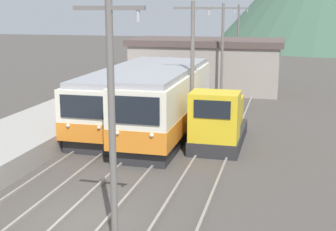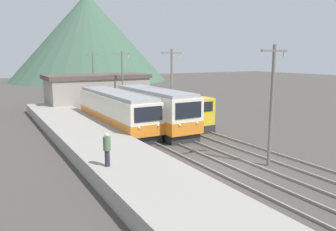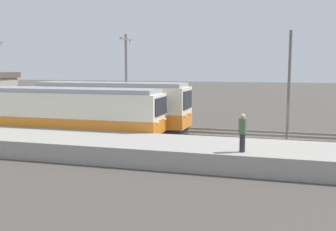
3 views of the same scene
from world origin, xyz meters
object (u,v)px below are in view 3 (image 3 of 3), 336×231
(commuter_train_center, at_px, (111,110))
(person_on_platform, at_px, (243,131))
(commuter_train_left, at_px, (65,115))
(catenary_mast_near, at_px, (289,80))
(shunting_locomotive, at_px, (140,113))
(catenary_mast_mid, at_px, (126,79))

(commuter_train_center, bearing_deg, person_on_platform, -127.96)
(commuter_train_left, height_order, commuter_train_center, commuter_train_center)
(catenary_mast_near, bearing_deg, commuter_train_center, 97.08)
(catenary_mast_near, xyz_separation_m, person_on_platform, (-9.38, 2.04, -1.99))
(shunting_locomotive, bearing_deg, catenary_mast_near, -97.69)
(commuter_train_left, distance_m, person_on_platform, 13.14)
(catenary_mast_mid, height_order, person_on_platform, catenary_mast_mid)
(person_on_platform, bearing_deg, commuter_train_center, 52.04)
(shunting_locomotive, bearing_deg, commuter_train_left, 151.92)
(commuter_train_center, bearing_deg, shunting_locomotive, -19.68)
(shunting_locomotive, xyz_separation_m, catenary_mast_mid, (-1.49, 0.48, 2.70))
(catenary_mast_near, relative_size, person_on_platform, 4.09)
(shunting_locomotive, height_order, catenary_mast_near, catenary_mast_near)
(commuter_train_center, height_order, person_on_platform, commuter_train_center)
(catenary_mast_near, bearing_deg, commuter_train_left, 106.93)
(shunting_locomotive, bearing_deg, commuter_train_center, 160.32)
(catenary_mast_mid, relative_size, person_on_platform, 4.09)
(commuter_train_center, height_order, catenary_mast_mid, catenary_mast_mid)
(commuter_train_center, distance_m, catenary_mast_mid, 2.72)
(shunting_locomotive, height_order, catenary_mast_mid, catenary_mast_mid)
(commuter_train_center, relative_size, person_on_platform, 6.48)
(person_on_platform, bearing_deg, catenary_mast_near, -12.26)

